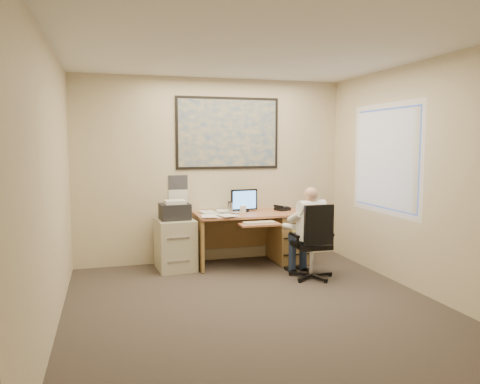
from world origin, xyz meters
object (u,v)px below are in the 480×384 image
object	(u,v)px
desk	(272,232)
person	(311,233)
office_chair	(313,257)
filing_cabinet	(175,240)

from	to	relation	value
desk	person	world-z (taller)	person
desk	office_chair	world-z (taller)	desk
desk	office_chair	bearing A→B (deg)	-77.54
filing_cabinet	office_chair	xyz separation A→B (m)	(1.65, -0.97, -0.13)
office_chair	person	distance (m)	0.31
desk	office_chair	distance (m)	1.01
office_chair	person	size ratio (longest dim) A/B	0.83
filing_cabinet	person	distance (m)	1.88
filing_cabinet	person	size ratio (longest dim) A/B	0.82
desk	filing_cabinet	size ratio (longest dim) A/B	1.65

